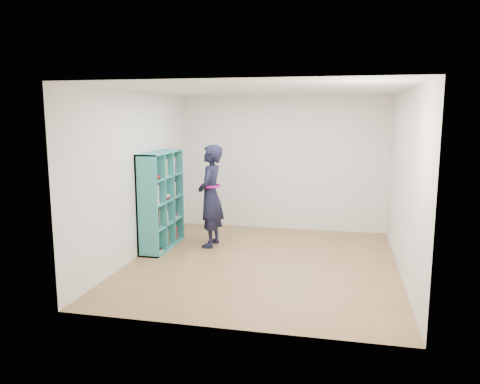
# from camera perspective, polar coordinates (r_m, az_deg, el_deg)

# --- Properties ---
(floor) EXTENTS (4.50, 4.50, 0.00)m
(floor) POSITION_cam_1_polar(r_m,az_deg,el_deg) (7.22, 2.73, -8.66)
(floor) COLOR olive
(floor) RESTS_ON ground
(ceiling) EXTENTS (4.50, 4.50, 0.00)m
(ceiling) POSITION_cam_1_polar(r_m,az_deg,el_deg) (6.87, 2.91, 12.40)
(ceiling) COLOR white
(ceiling) RESTS_ON wall_back
(wall_left) EXTENTS (0.02, 4.50, 2.60)m
(wall_left) POSITION_cam_1_polar(r_m,az_deg,el_deg) (7.52, -12.39, 2.03)
(wall_left) COLOR silver
(wall_left) RESTS_ON floor
(wall_right) EXTENTS (0.02, 4.50, 2.60)m
(wall_right) POSITION_cam_1_polar(r_m,az_deg,el_deg) (6.88, 19.46, 1.01)
(wall_right) COLOR silver
(wall_right) RESTS_ON floor
(wall_back) EXTENTS (4.00, 0.02, 2.60)m
(wall_back) POSITION_cam_1_polar(r_m,az_deg,el_deg) (9.14, 5.20, 3.52)
(wall_back) COLOR silver
(wall_back) RESTS_ON floor
(wall_front) EXTENTS (4.00, 0.02, 2.60)m
(wall_front) POSITION_cam_1_polar(r_m,az_deg,el_deg) (4.76, -1.75, -2.10)
(wall_front) COLOR silver
(wall_front) RESTS_ON floor
(bookshelf) EXTENTS (0.36, 1.22, 1.63)m
(bookshelf) POSITION_cam_1_polar(r_m,az_deg,el_deg) (7.97, -9.75, -1.14)
(bookshelf) COLOR teal
(bookshelf) RESTS_ON floor
(person) EXTENTS (0.42, 0.64, 1.74)m
(person) POSITION_cam_1_polar(r_m,az_deg,el_deg) (7.94, -3.60, -0.49)
(person) COLOR black
(person) RESTS_ON floor
(smartphone) EXTENTS (0.02, 0.09, 0.13)m
(smartphone) POSITION_cam_1_polar(r_m,az_deg,el_deg) (8.05, -4.35, 0.45)
(smartphone) COLOR silver
(smartphone) RESTS_ON person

